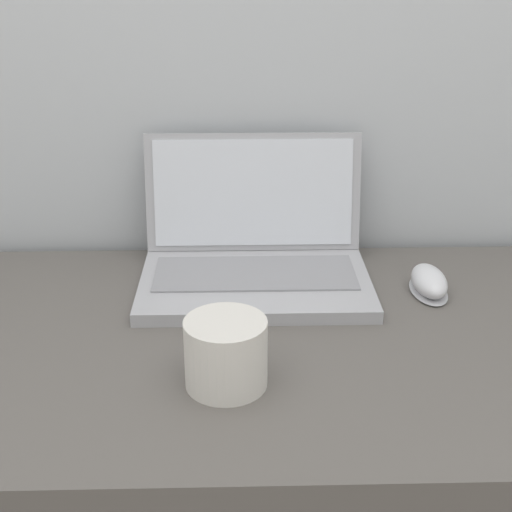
# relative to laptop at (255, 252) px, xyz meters

# --- Properties ---
(laptop) EXTENTS (0.35, 0.27, 0.21)m
(laptop) POSITION_rel_laptop_xyz_m (0.00, 0.00, 0.00)
(laptop) COLOR #ADADB2
(laptop) RESTS_ON desk
(drink_cup) EXTENTS (0.10, 0.10, 0.09)m
(drink_cup) POSITION_rel_laptop_xyz_m (-0.04, -0.30, -0.00)
(drink_cup) COLOR silver
(drink_cup) RESTS_ON desk
(computer_mouse) EXTENTS (0.05, 0.11, 0.04)m
(computer_mouse) POSITION_rel_laptop_xyz_m (0.27, -0.06, -0.03)
(computer_mouse) COLOR #B2B2B7
(computer_mouse) RESTS_ON desk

